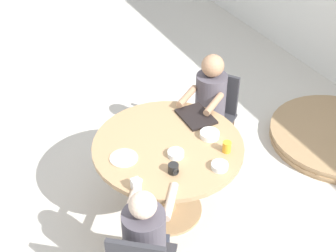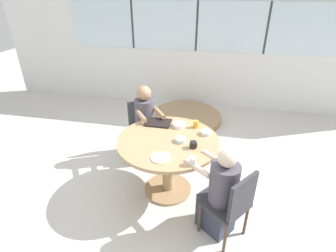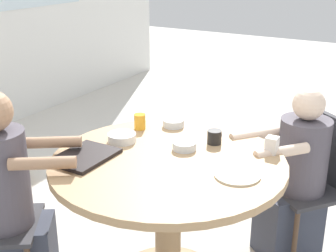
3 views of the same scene
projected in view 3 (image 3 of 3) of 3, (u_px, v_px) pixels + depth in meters
dining_table at (168, 190)px, 2.44m from camera, size 1.21×1.21×0.76m
chair_for_woman_green_shirt at (319, 174)px, 2.81m from camera, size 0.56×0.56×0.85m
person_woman_green_shirt at (295, 183)px, 2.76m from camera, size 0.59×0.55×1.05m
person_man_blue_shirt at (11, 206)px, 2.40m from camera, size 0.53×0.58×1.15m
food_tray_dark at (85, 156)px, 2.39m from camera, size 0.33×0.25×0.02m
coffee_mug at (215, 137)px, 2.56m from camera, size 0.08×0.08×0.08m
juice_glass at (140, 122)px, 2.76m from camera, size 0.07×0.07×0.09m
milk_carton_small at (272, 145)px, 2.43m from camera, size 0.06×0.06×0.09m
bowl_white_shallow at (122, 138)px, 2.59m from camera, size 0.16×0.16×0.05m
bowl_cereal at (184, 146)px, 2.49m from camera, size 0.13×0.13×0.04m
bowl_fruit at (174, 123)px, 2.81m from camera, size 0.13×0.13×0.04m
plate_tortillas at (237, 175)px, 2.20m from camera, size 0.22×0.22×0.01m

